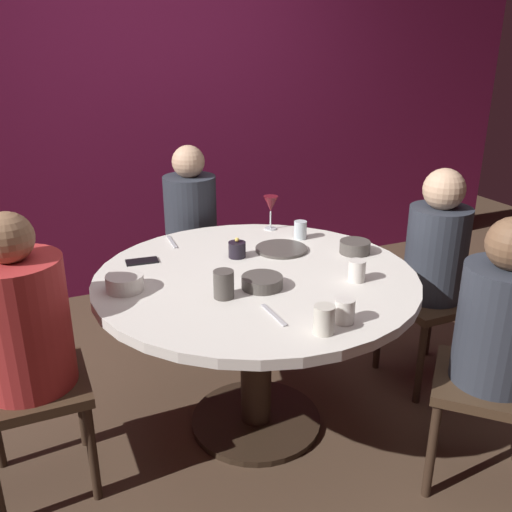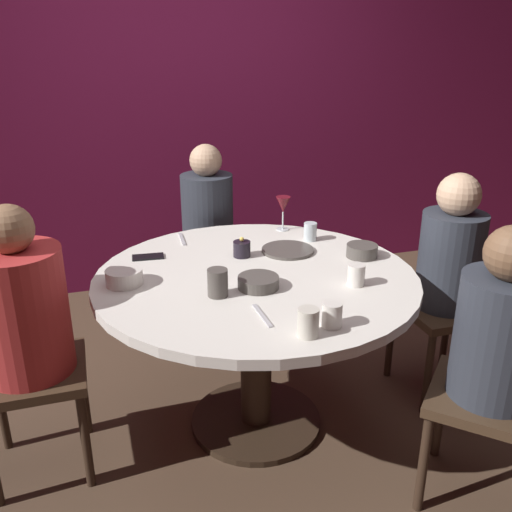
{
  "view_description": "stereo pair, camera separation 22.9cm",
  "coord_description": "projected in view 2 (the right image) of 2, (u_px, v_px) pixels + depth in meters",
  "views": [
    {
      "loc": [
        -0.86,
        -1.96,
        1.67
      ],
      "look_at": [
        0.0,
        0.0,
        0.84
      ],
      "focal_mm": 38.93,
      "sensor_mm": 36.0,
      "label": 1
    },
    {
      "loc": [
        -0.65,
        -2.04,
        1.67
      ],
      "look_at": [
        0.0,
        0.0,
        0.84
      ],
      "focal_mm": 38.93,
      "sensor_mm": 36.0,
      "label": 2
    }
  ],
  "objects": [
    {
      "name": "cup_center_front",
      "position": [
        356.0,
        275.0,
        2.2
      ],
      "size": [
        0.07,
        0.07,
        0.09
      ],
      "primitive_type": "cylinder",
      "color": "silver",
      "rests_on": "dining_table"
    },
    {
      "name": "cup_near_candle",
      "position": [
        308.0,
        323.0,
        1.82
      ],
      "size": [
        0.07,
        0.07,
        0.1
      ],
      "primitive_type": "cylinder",
      "color": "beige",
      "rests_on": "dining_table"
    },
    {
      "name": "bowl_small_white",
      "position": [
        362.0,
        251.0,
        2.5
      ],
      "size": [
        0.14,
        0.14,
        0.06
      ],
      "primitive_type": "cylinder",
      "color": "#4C4742",
      "rests_on": "dining_table"
    },
    {
      "name": "dining_table",
      "position": [
        256.0,
        307.0,
        2.38
      ],
      "size": [
        1.35,
        1.35,
        0.76
      ],
      "color": "silver",
      "rests_on": "ground"
    },
    {
      "name": "seated_diner_front_right",
      "position": [
        498.0,
        340.0,
        1.94
      ],
      "size": [
        0.57,
        0.57,
        1.11
      ],
      "rotation": [
        0.0,
        0.0,
        2.36
      ],
      "color": "#3F2D1E",
      "rests_on": "ground"
    },
    {
      "name": "back_wall",
      "position": [
        175.0,
        99.0,
        3.74
      ],
      "size": [
        6.0,
        0.1,
        2.6
      ],
      "primitive_type": "cube",
      "color": "maroon",
      "rests_on": "ground"
    },
    {
      "name": "cup_by_left_diner",
      "position": [
        332.0,
        315.0,
        1.88
      ],
      "size": [
        0.07,
        0.07,
        0.09
      ],
      "primitive_type": "cylinder",
      "color": "silver",
      "rests_on": "dining_table"
    },
    {
      "name": "cup_far_edge",
      "position": [
        310.0,
        232.0,
        2.7
      ],
      "size": [
        0.06,
        0.06,
        0.09
      ],
      "primitive_type": "cylinder",
      "color": "silver",
      "rests_on": "dining_table"
    },
    {
      "name": "cell_phone",
      "position": [
        148.0,
        257.0,
        2.5
      ],
      "size": [
        0.15,
        0.08,
        0.01
      ],
      "primitive_type": "cube",
      "rotation": [
        0.0,
        0.0,
        1.48
      ],
      "color": "black",
      "rests_on": "dining_table"
    },
    {
      "name": "seated_diner_left",
      "position": [
        23.0,
        315.0,
        2.08
      ],
      "size": [
        0.4,
        0.4,
        1.14
      ],
      "rotation": [
        0.0,
        0.0,
        6.28
      ],
      "color": "#3F2D1E",
      "rests_on": "ground"
    },
    {
      "name": "cup_by_right_diner",
      "position": [
        218.0,
        283.0,
        2.11
      ],
      "size": [
        0.08,
        0.08,
        0.11
      ],
      "primitive_type": "cylinder",
      "color": "#4C4742",
      "rests_on": "dining_table"
    },
    {
      "name": "fork_near_plate",
      "position": [
        262.0,
        316.0,
        1.96
      ],
      "size": [
        0.02,
        0.18,
        0.01
      ],
      "primitive_type": "cube",
      "rotation": [
        0.0,
        0.0,
        0.02
      ],
      "color": "#B7B7BC",
      "rests_on": "dining_table"
    },
    {
      "name": "seated_diner_right",
      "position": [
        450.0,
        261.0,
        2.62
      ],
      "size": [
        0.4,
        0.4,
        1.12
      ],
      "rotation": [
        0.0,
        0.0,
        3.14
      ],
      "color": "#3F2D1E",
      "rests_on": "ground"
    },
    {
      "name": "candle_holder",
      "position": [
        242.0,
        249.0,
        2.5
      ],
      "size": [
        0.08,
        0.08,
        0.09
      ],
      "color": "black",
      "rests_on": "dining_table"
    },
    {
      "name": "bowl_serving_large",
      "position": [
        124.0,
        277.0,
        2.21
      ],
      "size": [
        0.15,
        0.15,
        0.06
      ],
      "primitive_type": "cylinder",
      "color": "silver",
      "rests_on": "dining_table"
    },
    {
      "name": "ground_plane",
      "position": [
        256.0,
        422.0,
        2.6
      ],
      "size": [
        8.0,
        8.0,
        0.0
      ],
      "primitive_type": "plane",
      "color": "#4C3828"
    },
    {
      "name": "seated_diner_back",
      "position": [
        208.0,
        222.0,
        3.15
      ],
      "size": [
        0.4,
        0.4,
        1.15
      ],
      "rotation": [
        0.0,
        0.0,
        4.71
      ],
      "color": "#3F2D1E",
      "rests_on": "ground"
    },
    {
      "name": "bowl_salad_center",
      "position": [
        258.0,
        282.0,
        2.19
      ],
      "size": [
        0.16,
        0.16,
        0.05
      ],
      "primitive_type": "cylinder",
      "color": "#4C4742",
      "rests_on": "dining_table"
    },
    {
      "name": "dinner_plate",
      "position": [
        288.0,
        250.0,
        2.57
      ],
      "size": [
        0.24,
        0.24,
        0.01
      ],
      "primitive_type": "cylinder",
      "color": "#4C4742",
      "rests_on": "dining_table"
    },
    {
      "name": "knife_near_plate",
      "position": [
        182.0,
        239.0,
        2.72
      ],
      "size": [
        0.03,
        0.18,
        0.01
      ],
      "primitive_type": "cube",
      "rotation": [
        0.0,
        0.0,
        -0.06
      ],
      "color": "#B7B7BC",
      "rests_on": "dining_table"
    },
    {
      "name": "wine_glass",
      "position": [
        283.0,
        206.0,
        2.82
      ],
      "size": [
        0.08,
        0.08,
        0.18
      ],
      "color": "silver",
      "rests_on": "dining_table"
    }
  ]
}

